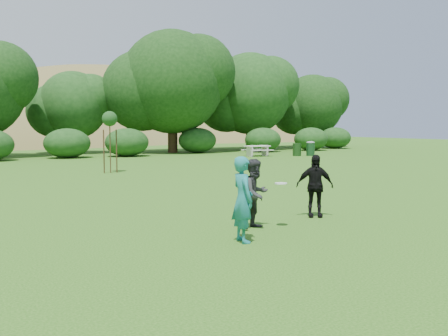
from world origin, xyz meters
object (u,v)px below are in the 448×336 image
object	(u,v)px
picnic_table	(257,149)
trash_can_lidded	(310,148)
player_teal	(243,199)
player_black	(315,186)
sapling	(110,120)
trash_can_near	(297,150)
player_grey	(255,194)

from	to	relation	value
picnic_table	trash_can_lidded	size ratio (longest dim) A/B	1.71
picnic_table	trash_can_lidded	distance (m)	3.85
player_teal	player_black	distance (m)	3.17
picnic_table	player_teal	bearing A→B (deg)	-124.95
picnic_table	trash_can_lidded	world-z (taller)	trash_can_lidded
sapling	trash_can_lidded	size ratio (longest dim) A/B	2.71
player_teal	player_black	size ratio (longest dim) A/B	1.08
player_teal	trash_can_near	size ratio (longest dim) A/B	1.82
player_grey	trash_can_near	bearing A→B (deg)	33.99
player_teal	trash_can_near	distance (m)	26.55
sapling	picnic_table	world-z (taller)	sapling
player_teal	trash_can_lidded	distance (m)	26.87
player_teal	picnic_table	distance (m)	25.87
trash_can_lidded	player_teal	bearing A→B (deg)	-133.05
player_black	trash_can_near	distance (m)	23.71
player_black	trash_can_lidded	distance (m)	23.97
picnic_table	trash_can_lidded	xyz separation A→B (m)	(3.52, -1.57, 0.02)
player_grey	sapling	world-z (taller)	sapling
player_teal	player_grey	size ratio (longest dim) A/B	1.09
sapling	trash_can_lidded	bearing A→B (deg)	17.21
sapling	trash_can_near	bearing A→B (deg)	19.48
sapling	picnic_table	bearing A→B (deg)	27.41
player_grey	trash_can_near	size ratio (longest dim) A/B	1.67
player_black	sapling	xyz separation A→B (m)	(-0.81, 13.30, 1.66)
sapling	trash_can_lidded	distance (m)	17.12
trash_can_lidded	player_black	bearing A→B (deg)	-130.10
sapling	player_teal	bearing A→B (deg)	-98.12
player_grey	picnic_table	xyz separation A→B (m)	(13.91, 20.28, -0.23)
sapling	picnic_table	xyz separation A→B (m)	(12.74, 6.61, -1.90)
trash_can_near	trash_can_lidded	world-z (taller)	trash_can_lidded
trash_can_near	sapling	xyz separation A→B (m)	(-15.34, -5.43, 1.97)
player_grey	trash_can_lidded	xyz separation A→B (m)	(17.43, 18.71, -0.21)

